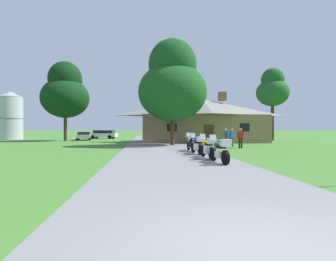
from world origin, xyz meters
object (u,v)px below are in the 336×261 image
Objects in this scene: bystander_blue_shirt_near_lodge at (232,137)px; bystander_red_shirt_by_tree at (241,137)px; parked_white_suv_far_left at (103,134)px; bystander_blue_shirt_beside_signpost at (226,136)px; motorcycle_green_nearest_to_camera at (220,151)px; tree_by_lodge_front at (172,84)px; tree_left_far at (65,92)px; metal_silo_distant at (10,115)px; motorcycle_yellow_second_in_row at (209,148)px; motorcycle_white_farthest_in_row at (192,143)px; parked_silver_sedan_far_left at (84,136)px; tree_right_of_lodge at (273,89)px; motorcycle_blue_third_in_row at (198,145)px.

bystander_blue_shirt_near_lodge and bystander_red_shirt_by_tree have the same top height.
bystander_blue_shirt_beside_signpost is at bearing -133.87° from parked_white_suv_far_left.
tree_by_lodge_front reaches higher than motorcycle_green_nearest_to_camera.
tree_left_far reaches higher than metal_silo_distant.
motorcycle_yellow_second_in_row is at bearing -151.09° from parked_white_suv_far_left.
motorcycle_green_nearest_to_camera is 1.00× the size of motorcycle_white_farthest_in_row.
bystander_blue_shirt_beside_signpost is at bearing 64.79° from motorcycle_green_nearest_to_camera.
parked_silver_sedan_far_left is at bearing 29.49° from bystander_blue_shirt_beside_signpost.
parked_white_suv_far_left is at bearing 61.43° from tree_left_far.
tree_right_of_lodge is at bearing 44.93° from motorcycle_white_farthest_in_row.
metal_silo_distant is 14.11m from parked_white_suv_far_left.
bystander_blue_shirt_near_lodge is 17.19m from tree_right_of_lodge.
tree_by_lodge_front is at bearing 86.51° from motorcycle_blue_third_in_row.
motorcycle_white_farthest_in_row is 1.25× the size of bystander_blue_shirt_beside_signpost.
motorcycle_green_nearest_to_camera is 4.40m from motorcycle_blue_third_in_row.
motorcycle_green_nearest_to_camera is at bearing -93.70° from motorcycle_white_farthest_in_row.
bystander_blue_shirt_beside_signpost is at bearing -50.47° from parked_silver_sedan_far_left.
motorcycle_yellow_second_in_row is 1.25× the size of bystander_blue_shirt_beside_signpost.
metal_silo_distant is (-23.91, 28.65, 3.07)m from motorcycle_yellow_second_in_row.
motorcycle_green_nearest_to_camera is 30.18m from parked_silver_sedan_far_left.
motorcycle_white_farthest_in_row is at bearing 82.13° from motorcycle_blue_third_in_row.
tree_by_lodge_front is at bearing -35.81° from metal_silo_distant.
motorcycle_green_nearest_to_camera is at bearing -60.54° from tree_left_far.
motorcycle_green_nearest_to_camera is at bearing -94.97° from motorcycle_blue_third_in_row.
bystander_blue_shirt_beside_signpost is (4.14, 12.48, 0.31)m from motorcycle_green_nearest_to_camera.
metal_silo_distant is (-23.81, 26.23, 3.07)m from motorcycle_blue_third_in_row.
motorcycle_yellow_second_in_row is 27.96m from tree_left_far.
motorcycle_green_nearest_to_camera is 0.47× the size of parked_silver_sedan_far_left.
metal_silo_distant reaches higher than motorcycle_yellow_second_in_row.
bystander_red_shirt_by_tree is 0.17× the size of tree_right_of_lodge.
parked_silver_sedan_far_left is at bearing 110.49° from motorcycle_blue_third_in_row.
parked_silver_sedan_far_left is (1.97, 2.26, -5.96)m from tree_left_far.
bystander_blue_shirt_near_lodge reaches higher than motorcycle_white_farthest_in_row.
motorcycle_white_farthest_in_row is at bearing 85.49° from motorcycle_yellow_second_in_row.
parked_silver_sedan_far_left is at bearing 161.32° from bystander_red_shirt_by_tree.
motorcycle_yellow_second_in_row is 0.19× the size of tree_left_far.
motorcycle_blue_third_in_row is at bearing -70.32° from parked_silver_sedan_far_left.
parked_white_suv_far_left is at bearing 106.53° from motorcycle_white_farthest_in_row.
bystander_blue_shirt_near_lodge reaches higher than motorcycle_green_nearest_to_camera.
motorcycle_white_farthest_in_row is 0.20× the size of tree_right_of_lodge.
motorcycle_white_farthest_in_row reaches higher than parked_silver_sedan_far_left.
motorcycle_green_nearest_to_camera is 0.19× the size of tree_left_far.
bystander_red_shirt_by_tree is (0.42, -2.70, 0.02)m from bystander_blue_shirt_beside_signpost.
bystander_blue_shirt_beside_signpost is at bearing -32.83° from metal_silo_distant.
tree_right_of_lodge is 0.98× the size of tree_by_lodge_front.
motorcycle_yellow_second_in_row is 2.42m from motorcycle_blue_third_in_row.
bystander_blue_shirt_near_lodge is 1.00× the size of bystander_red_shirt_by_tree.
bystander_red_shirt_by_tree is (4.63, 7.81, 0.34)m from motorcycle_yellow_second_in_row.
tree_by_lodge_front is at bearing 90.19° from motorcycle_white_farthest_in_row.
bystander_blue_shirt_near_lodge is at bearing -134.89° from parked_white_suv_far_left.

